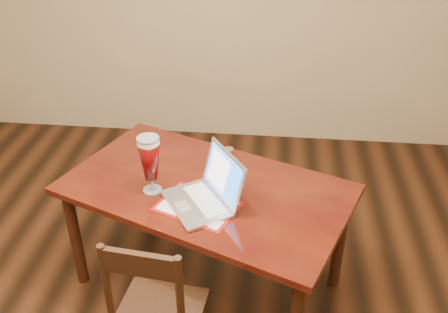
# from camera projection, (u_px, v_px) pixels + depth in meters

# --- Properties ---
(room_shell) EXTENTS (4.51, 5.01, 2.71)m
(room_shell) POSITION_uv_depth(u_px,v_px,m) (106.00, 26.00, 1.59)
(room_shell) COLOR tan
(room_shell) RESTS_ON ground
(dining_table) EXTENTS (1.71, 1.35, 1.03)m
(dining_table) POSITION_uv_depth(u_px,v_px,m) (203.00, 197.00, 2.70)
(dining_table) COLOR #4E190A
(dining_table) RESTS_ON ground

